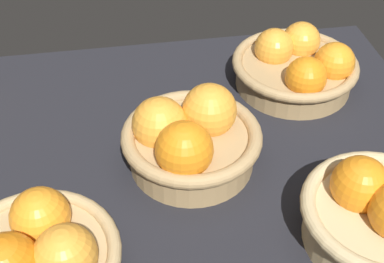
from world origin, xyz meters
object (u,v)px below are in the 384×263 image
(basket_far_right, at_px, (297,66))
(basket_center, at_px, (189,138))
(basket_near_left, at_px, (36,258))
(basket_near_right, at_px, (384,213))

(basket_far_right, xyz_separation_m, basket_center, (-0.22, -0.17, 0.01))
(basket_far_right, bearing_deg, basket_near_left, -142.06)
(basket_near_left, bearing_deg, basket_near_right, -1.36)
(basket_near_left, height_order, basket_near_right, basket_near_right)
(basket_near_right, bearing_deg, basket_near_left, 178.64)
(basket_near_left, bearing_deg, basket_far_right, 37.94)
(basket_far_right, xyz_separation_m, basket_near_right, (-0.00, -0.35, 0.01))
(basket_near_left, relative_size, basket_center, 1.02)
(basket_center, height_order, basket_near_right, basket_center)
(basket_near_left, bearing_deg, basket_center, 38.70)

